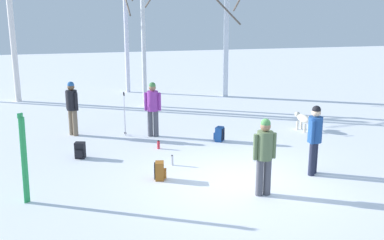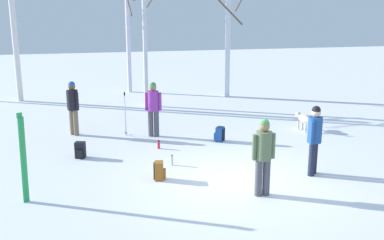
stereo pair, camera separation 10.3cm
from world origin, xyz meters
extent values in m
plane|color=white|center=(0.00, 0.00, 0.00)|extent=(60.00, 60.00, 0.00)
cylinder|color=#1E2338|center=(1.76, 0.06, 0.41)|extent=(0.16, 0.16, 0.82)
cylinder|color=#1E2338|center=(1.89, 0.19, 0.41)|extent=(0.16, 0.16, 0.82)
cylinder|color=#1E478C|center=(1.82, 0.12, 1.13)|extent=(0.34, 0.34, 0.62)
sphere|color=beige|center=(1.82, 0.12, 1.55)|extent=(0.22, 0.22, 0.22)
sphere|color=black|center=(1.82, 0.12, 1.61)|extent=(0.21, 0.21, 0.21)
cylinder|color=#1E478C|center=(1.68, -0.03, 1.11)|extent=(0.10, 0.10, 0.56)
cylinder|color=#1E478C|center=(1.97, 0.28, 1.11)|extent=(0.10, 0.10, 0.56)
cylinder|color=#72604C|center=(-3.96, 5.03, 0.41)|extent=(0.16, 0.16, 0.82)
cylinder|color=#72604C|center=(-3.84, 4.89, 0.41)|extent=(0.16, 0.16, 0.82)
cylinder|color=black|center=(-3.90, 4.96, 1.13)|extent=(0.34, 0.34, 0.62)
sphere|color=brown|center=(-3.90, 4.96, 1.55)|extent=(0.22, 0.22, 0.22)
sphere|color=#265999|center=(-3.90, 4.96, 1.61)|extent=(0.21, 0.21, 0.21)
cylinder|color=black|center=(-4.04, 5.12, 1.11)|extent=(0.10, 0.10, 0.56)
cylinder|color=black|center=(-3.77, 4.80, 1.11)|extent=(0.10, 0.10, 0.56)
cylinder|color=#4C4C56|center=(-1.39, 4.25, 0.41)|extent=(0.16, 0.16, 0.82)
cylinder|color=#4C4C56|center=(-1.56, 4.30, 0.41)|extent=(0.16, 0.16, 0.82)
cylinder|color=purple|center=(-1.47, 4.27, 1.13)|extent=(0.34, 0.34, 0.62)
sphere|color=#997051|center=(-1.47, 4.27, 1.55)|extent=(0.22, 0.22, 0.22)
sphere|color=#4C8C4C|center=(-1.47, 4.27, 1.61)|extent=(0.21, 0.21, 0.21)
cylinder|color=purple|center=(-1.27, 4.21, 1.11)|extent=(0.10, 0.10, 0.56)
cylinder|color=purple|center=(-1.67, 4.33, 1.11)|extent=(0.10, 0.10, 0.56)
cylinder|color=#4C4C56|center=(0.09, -0.78, 0.41)|extent=(0.16, 0.16, 0.82)
cylinder|color=#4C4C56|center=(0.27, -0.78, 0.41)|extent=(0.16, 0.16, 0.82)
cylinder|color=#566B47|center=(0.18, -0.78, 1.13)|extent=(0.34, 0.34, 0.62)
sphere|color=#997051|center=(0.18, -0.78, 1.55)|extent=(0.22, 0.22, 0.22)
sphere|color=#4C8C4C|center=(0.18, -0.78, 1.61)|extent=(0.21, 0.21, 0.21)
cylinder|color=#566B47|center=(-0.03, -0.78, 1.11)|extent=(0.10, 0.10, 0.56)
cylinder|color=#566B47|center=(0.39, -0.77, 1.11)|extent=(0.10, 0.10, 0.56)
ellipsoid|color=beige|center=(3.39, 3.79, 0.41)|extent=(0.33, 0.63, 0.26)
sphere|color=beige|center=(3.33, 4.12, 0.48)|extent=(0.18, 0.18, 0.18)
ellipsoid|color=beige|center=(3.32, 4.19, 0.46)|extent=(0.08, 0.11, 0.06)
cylinder|color=beige|center=(3.46, 3.45, 0.49)|extent=(0.07, 0.20, 0.17)
cylinder|color=beige|center=(3.28, 3.97, 0.14)|extent=(0.07, 0.07, 0.28)
cylinder|color=beige|center=(3.43, 4.00, 0.14)|extent=(0.07, 0.07, 0.28)
cylinder|color=beige|center=(3.35, 3.59, 0.14)|extent=(0.07, 0.07, 0.28)
cylinder|color=beige|center=(3.51, 3.62, 0.14)|extent=(0.07, 0.07, 0.28)
cube|color=green|center=(-4.74, 0.01, 0.92)|extent=(0.10, 0.07, 1.84)
cube|color=green|center=(-4.74, 0.01, 1.88)|extent=(0.06, 0.05, 0.10)
cube|color=green|center=(-4.79, -0.03, 0.92)|extent=(0.10, 0.07, 1.84)
cube|color=green|center=(-4.79, -0.03, 1.88)|extent=(0.06, 0.05, 0.10)
cube|color=white|center=(1.27, 2.04, 0.01)|extent=(1.13, 1.49, 0.02)
cube|color=#333338|center=(1.24, 2.00, 0.03)|extent=(0.12, 0.13, 0.03)
cube|color=white|center=(1.35, 1.98, 0.01)|extent=(1.13, 1.49, 0.02)
cube|color=#333338|center=(1.32, 1.94, 0.03)|extent=(0.12, 0.13, 0.03)
cylinder|color=#B2B2BC|center=(-2.32, 4.65, 0.64)|extent=(0.02, 0.10, 1.28)
cylinder|color=black|center=(-2.32, 4.65, 1.33)|extent=(0.04, 0.04, 0.10)
cylinder|color=black|center=(-2.32, 4.65, 0.07)|extent=(0.07, 0.07, 0.01)
cylinder|color=#B2B2BC|center=(-2.32, 4.53, 0.64)|extent=(0.02, 0.10, 1.28)
cylinder|color=black|center=(-2.32, 4.53, 1.33)|extent=(0.04, 0.04, 0.10)
cylinder|color=black|center=(-2.32, 4.53, 0.07)|extent=(0.07, 0.07, 0.01)
cube|color=#1E4C99|center=(0.40, 3.29, 0.22)|extent=(0.32, 0.33, 0.44)
cube|color=#1E4C99|center=(0.30, 3.37, 0.15)|extent=(0.17, 0.19, 0.20)
cube|color=black|center=(0.54, 3.28, 0.22)|extent=(0.04, 0.04, 0.37)
cube|color=black|center=(0.45, 3.16, 0.22)|extent=(0.04, 0.04, 0.37)
cube|color=#99591E|center=(-1.87, 0.61, 0.22)|extent=(0.24, 0.29, 0.44)
cube|color=#99591E|center=(-1.74, 0.59, 0.15)|extent=(0.09, 0.20, 0.20)
cube|color=black|center=(-1.99, 0.56, 0.22)|extent=(0.03, 0.04, 0.37)
cube|color=black|center=(-1.97, 0.70, 0.22)|extent=(0.03, 0.04, 0.37)
cube|color=black|center=(-3.70, 2.65, 0.22)|extent=(0.31, 0.27, 0.44)
cube|color=black|center=(-3.73, 2.52, 0.15)|extent=(0.20, 0.11, 0.20)
cube|color=black|center=(-3.73, 2.78, 0.22)|extent=(0.04, 0.03, 0.37)
cube|color=black|center=(-3.60, 2.74, 0.22)|extent=(0.04, 0.03, 0.37)
cylinder|color=silver|center=(-1.39, 1.52, 0.13)|extent=(0.06, 0.06, 0.25)
cylinder|color=black|center=(-1.39, 1.52, 0.26)|extent=(0.04, 0.04, 0.02)
cylinder|color=red|center=(-1.52, 2.97, 0.11)|extent=(0.08, 0.08, 0.23)
cylinder|color=black|center=(-1.52, 2.97, 0.24)|extent=(0.05, 0.05, 0.02)
cylinder|color=silver|center=(-6.27, 10.81, 2.81)|extent=(0.24, 0.24, 5.61)
cylinder|color=silver|center=(-1.53, 11.84, 3.53)|extent=(0.20, 0.20, 7.06)
cylinder|color=silver|center=(-1.15, 8.67, 3.10)|extent=(0.17, 0.17, 6.20)
cylinder|color=brown|center=(-1.71, 8.65, 3.89)|extent=(0.10, 1.16, 0.62)
cylinder|color=silver|center=(2.61, 9.83, 2.77)|extent=(0.22, 0.22, 5.54)
cylinder|color=brown|center=(3.17, 9.88, 4.15)|extent=(0.18, 1.18, 0.92)
cylinder|color=brown|center=(2.53, 9.32, 3.69)|extent=(1.09, 0.25, 1.08)
camera|label=1|loc=(-3.44, -9.46, 4.06)|focal=42.89mm
camera|label=2|loc=(-3.34, -9.48, 4.06)|focal=42.89mm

